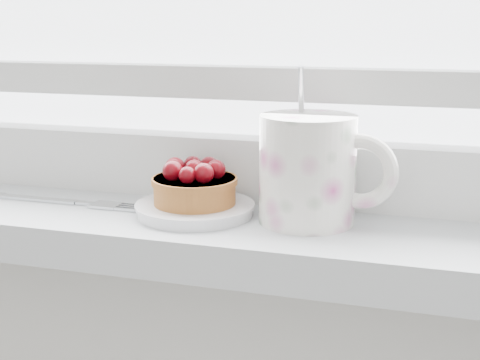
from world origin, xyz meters
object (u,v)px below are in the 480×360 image
at_px(saucer, 195,209).
at_px(floral_mug, 311,167).
at_px(raspberry_tart, 194,185).
at_px(fork, 63,201).

xyz_separation_m(saucer, floral_mug, (0.12, 0.01, 0.05)).
relative_size(raspberry_tart, floral_mug, 0.58).
bearing_deg(floral_mug, raspberry_tart, -175.96).
height_order(raspberry_tart, fork, raspberry_tart).
distance_m(floral_mug, fork, 0.28).
bearing_deg(raspberry_tart, saucer, -32.98).
distance_m(saucer, floral_mug, 0.13).
distance_m(raspberry_tart, fork, 0.16).
height_order(saucer, fork, saucer).
bearing_deg(floral_mug, fork, -178.10).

